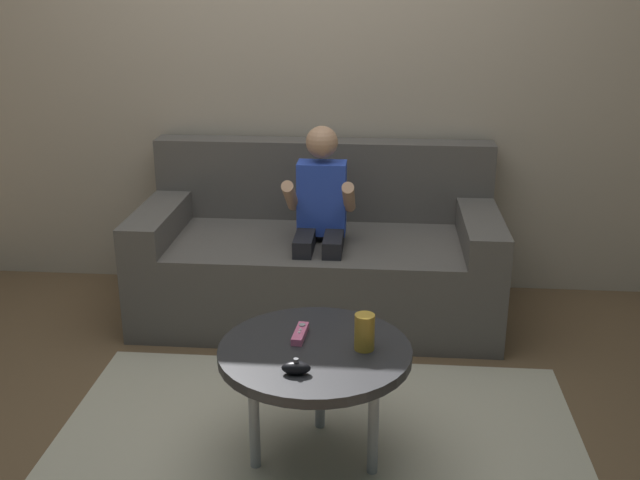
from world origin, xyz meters
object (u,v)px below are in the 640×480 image
coffee_table (315,358)px  game_remote_pink_near_edge (300,334)px  nunchuk_black (296,368)px  person_seated_on_couch (320,218)px  soda_can (364,332)px  couch (319,257)px

coffee_table → game_remote_pink_near_edge: (-0.06, 0.07, 0.05)m
game_remote_pink_near_edge → nunchuk_black: size_ratio=1.55×
person_seated_on_couch → soda_can: size_ratio=7.73×
person_seated_on_couch → game_remote_pink_near_edge: bearing=-89.1°
couch → nunchuk_black: (0.05, -1.39, 0.17)m
couch → soda_can: (0.25, -1.21, 0.21)m
nunchuk_black → soda_can: soda_can is taller
couch → nunchuk_black: couch is taller
couch → game_remote_pink_near_edge: couch is taller
coffee_table → person_seated_on_couch: bearing=93.9°
couch → soda_can: size_ratio=13.88×
person_seated_on_couch → coffee_table: 1.06m
coffee_table → game_remote_pink_near_edge: size_ratio=4.47×
person_seated_on_couch → game_remote_pink_near_edge: 0.98m
person_seated_on_couch → soda_can: (0.23, -1.04, -0.05)m
couch → person_seated_on_couch: (0.02, -0.17, 0.26)m
person_seated_on_couch → coffee_table: (0.07, -1.04, -0.15)m
soda_can → nunchuk_black: bearing=-138.3°
nunchuk_black → coffee_table: bearing=76.9°
couch → person_seated_on_couch: bearing=-82.7°
couch → game_remote_pink_near_edge: size_ratio=11.89×
person_seated_on_couch → nunchuk_black: size_ratio=10.25×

